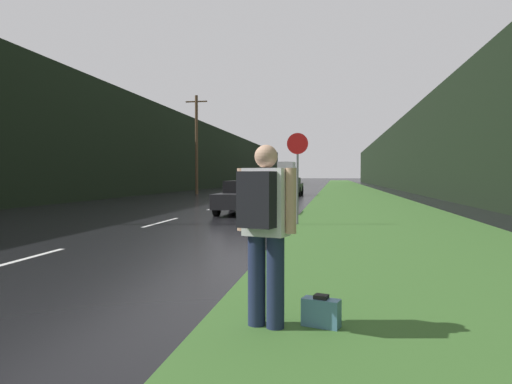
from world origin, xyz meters
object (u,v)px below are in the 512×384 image
Objects in this scene: suitcase at (321,313)px; car_passing_near at (247,197)px; delivery_truck at (287,173)px; stop_sign at (297,169)px; car_passing_far at (289,186)px; hitchhiker_with_backpack at (264,224)px.

car_passing_near is at bearing 120.41° from suitcase.
suitcase is 0.05× the size of delivery_truck.
stop_sign is at bearing -83.89° from delivery_truck.
stop_sign is 21.28m from car_passing_far.
delivery_truck is (-4.21, 39.87, 1.23)m from car_passing_far.
car_passing_near is at bearing -85.78° from delivery_truck.
car_passing_far is at bearing 112.74° from suitcase.
car_passing_far is at bearing 111.70° from hitchhiker_with_backpack.
hitchhiker_with_backpack is at bearing -87.34° from stop_sign.
delivery_truck is at bearing 96.11° from stop_sign.
hitchhiker_with_backpack is 13.89m from car_passing_near.
stop_sign is at bearing 96.28° from car_passing_far.
delivery_truck is at bearing 112.65° from suitcase.
hitchhiker_with_backpack is 4.54× the size of suitcase.
stop_sign is 61.35m from delivery_truck.
delivery_truck reaches higher than car_passing_far.
stop_sign is 9.71m from hitchhiker_with_backpack.
car_passing_far is 0.59× the size of delivery_truck.
hitchhiker_with_backpack is 0.24× the size of delivery_truck.
hitchhiker_with_backpack is 0.43× the size of car_passing_near.
car_passing_far is (-3.33, 30.68, 0.57)m from suitcase.
suitcase is (0.55, 0.13, -0.89)m from hitchhiker_with_backpack.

